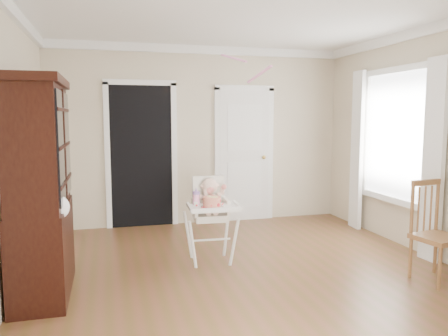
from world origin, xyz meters
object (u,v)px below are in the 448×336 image
object	(u,v)px
high_chair	(210,209)
sippy_cup	(196,198)
dining_chair	(436,235)
china_cabinet	(40,188)
cake	(212,202)

from	to	relation	value
high_chair	sippy_cup	bearing A→B (deg)	-152.34
sippy_cup	dining_chair	xyz separation A→B (m)	(2.23, -1.05, -0.29)
high_chair	china_cabinet	world-z (taller)	china_cabinet
sippy_cup	china_cabinet	xyz separation A→B (m)	(-1.52, -0.40, 0.23)
cake	sippy_cup	xyz separation A→B (m)	(-0.14, 0.17, 0.02)
cake	dining_chair	size ratio (longest dim) A/B	0.24
cake	sippy_cup	distance (m)	0.22
cake	dining_chair	distance (m)	2.29
high_chair	china_cabinet	bearing A→B (deg)	-160.63
high_chair	cake	size ratio (longest dim) A/B	4.01
dining_chair	cake	bearing A→B (deg)	148.44
sippy_cup	china_cabinet	bearing A→B (deg)	-165.15
high_chair	sippy_cup	distance (m)	0.25
sippy_cup	dining_chair	size ratio (longest dim) A/B	0.19
cake	sippy_cup	size ratio (longest dim) A/B	1.29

